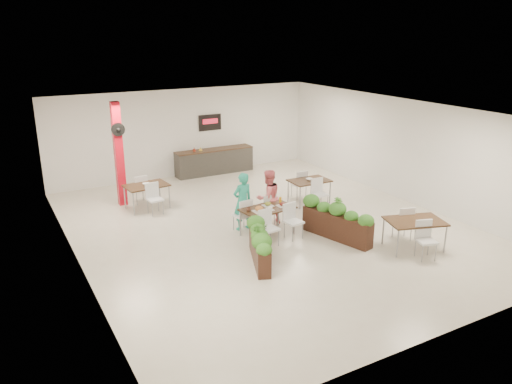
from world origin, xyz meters
TOP-DOWN VIEW (x-y plane):
  - ground at (0.00, 0.00)m, footprint 12.00×12.00m
  - room_shell at (0.00, 0.00)m, footprint 10.10×12.10m
  - red_column at (-3.00, 3.79)m, footprint 0.40×0.41m
  - service_counter at (1.00, 5.65)m, footprint 3.00×0.64m
  - main_table at (-0.28, -0.49)m, footprint 1.49×1.75m
  - diner_man at (-0.67, 0.16)m, footprint 0.63×0.45m
  - diner_woman at (0.13, 0.16)m, footprint 0.83×0.68m
  - planter_left at (-1.27, -1.84)m, footprint 0.96×1.77m
  - planter_right at (1.16, -1.61)m, footprint 0.85×2.09m
  - side_table_a at (-2.43, 3.06)m, footprint 1.34×1.65m
  - side_table_b at (2.17, 1.08)m, footprint 1.25×1.63m
  - side_table_c at (2.45, -3.03)m, footprint 1.59×1.67m

SIDE VIEW (x-z plane):
  - ground at x=0.00m, z-range 0.00..0.00m
  - service_counter at x=1.00m, z-range -0.61..1.59m
  - planter_left at x=-1.27m, z-range 0.01..0.99m
  - planter_right at x=1.16m, z-range -0.05..1.08m
  - side_table_b at x=2.17m, z-range 0.17..1.09m
  - side_table_a at x=-2.43m, z-range 0.17..1.10m
  - main_table at x=-0.28m, z-range 0.17..1.10m
  - side_table_c at x=2.45m, z-range 0.18..1.10m
  - diner_woman at x=0.13m, z-range 0.00..1.57m
  - diner_man at x=-0.67m, z-range 0.00..1.60m
  - red_column at x=-3.00m, z-range 0.04..3.24m
  - room_shell at x=0.00m, z-range 0.40..3.62m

